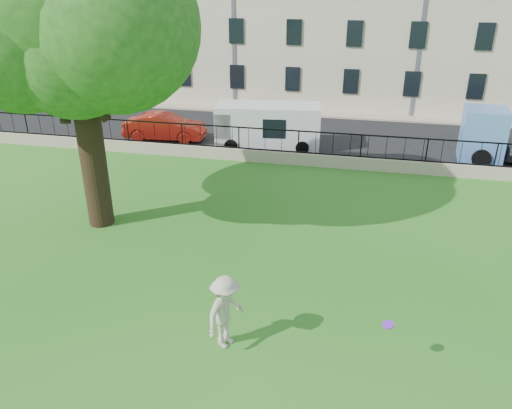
% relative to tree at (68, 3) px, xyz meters
% --- Properties ---
extents(ground, '(120.00, 120.00, 0.00)m').
position_rel_tree_xyz_m(ground, '(6.44, -4.03, -7.73)').
color(ground, '#216518').
rests_on(ground, ground).
extents(retaining_wall, '(50.00, 0.40, 0.60)m').
position_rel_tree_xyz_m(retaining_wall, '(6.44, 7.97, -7.43)').
color(retaining_wall, tan).
rests_on(retaining_wall, ground).
extents(iron_railing, '(50.00, 0.05, 1.13)m').
position_rel_tree_xyz_m(iron_railing, '(6.44, 7.97, -6.58)').
color(iron_railing, black).
rests_on(iron_railing, retaining_wall).
extents(street, '(60.00, 9.00, 0.01)m').
position_rel_tree_xyz_m(street, '(6.44, 12.67, -7.73)').
color(street, black).
rests_on(street, ground).
extents(sidewalk, '(60.00, 1.40, 0.12)m').
position_rel_tree_xyz_m(sidewalk, '(6.44, 17.87, -7.67)').
color(sidewalk, tan).
rests_on(sidewalk, ground).
extents(building_row, '(56.40, 10.40, 13.80)m').
position_rel_tree_xyz_m(building_row, '(6.44, 23.53, -0.81)').
color(building_row, beige).
rests_on(building_row, ground).
extents(tree, '(8.84, 7.11, 11.40)m').
position_rel_tree_xyz_m(tree, '(0.00, 0.00, 0.00)').
color(tree, black).
rests_on(tree, ground).
extents(man, '(1.16, 1.46, 1.97)m').
position_rel_tree_xyz_m(man, '(6.58, -5.65, -6.74)').
color(man, '#BDB199').
rests_on(man, ground).
extents(frisbee, '(0.34, 0.35, 0.12)m').
position_rel_tree_xyz_m(frisbee, '(10.44, -5.61, -6.51)').
color(frisbee, purple).
extents(red_sedan, '(4.68, 2.01, 1.50)m').
position_rel_tree_xyz_m(red_sedan, '(-1.50, 10.37, -6.98)').
color(red_sedan, '#AC1F15').
rests_on(red_sedan, street).
extents(white_van, '(5.75, 2.83, 2.32)m').
position_rel_tree_xyz_m(white_van, '(4.44, 10.37, -6.57)').
color(white_van, silver).
rests_on(white_van, street).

